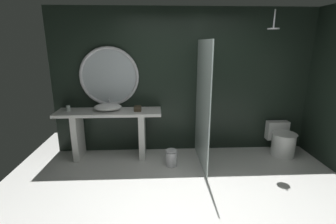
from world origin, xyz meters
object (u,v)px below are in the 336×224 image
tumbler_cup (68,108)px  tissue_box (138,109)px  vessel_sink (108,107)px  toilet (282,141)px  rain_shower_head (274,27)px  waste_bin (171,157)px  round_wall_mirror (109,77)px

tumbler_cup → tissue_box: tumbler_cup is taller
tumbler_cup → vessel_sink: bearing=0.6°
toilet → rain_shower_head: bearing=-163.3°
vessel_sink → waste_bin: (1.08, -0.44, -0.77)m
vessel_sink → round_wall_mirror: (0.02, 0.20, 0.50)m
tumbler_cup → toilet: size_ratio=0.16×
tumbler_cup → toilet: (3.83, -0.07, -0.65)m
rain_shower_head → round_wall_mirror: bearing=171.3°
tumbler_cup → round_wall_mirror: (0.70, 0.21, 0.51)m
round_wall_mirror → waste_bin: round_wall_mirror is taller
tumbler_cup → waste_bin: tumbler_cup is taller
round_wall_mirror → tumbler_cup: bearing=-163.4°
tumbler_cup → tissue_box: 1.20m
tissue_box → toilet: 2.71m
vessel_sink → waste_bin: 1.40m
tissue_box → rain_shower_head: 2.56m
waste_bin → round_wall_mirror: bearing=148.9°
tissue_box → toilet: size_ratio=0.22×
tissue_box → round_wall_mirror: round_wall_mirror is taller
toilet → round_wall_mirror: bearing=174.9°
rain_shower_head → toilet: (0.45, 0.13, -1.98)m
toilet → waste_bin: (-2.07, -0.37, -0.11)m
tumbler_cup → toilet: tumbler_cup is taller
tumbler_cup → toilet: 3.88m
waste_bin → tissue_box: bearing=146.7°
round_wall_mirror → rain_shower_head: 2.83m
tissue_box → rain_shower_head: bearing=-3.6°
vessel_sink → tumbler_cup: size_ratio=5.05×
round_wall_mirror → waste_bin: bearing=-31.1°
round_wall_mirror → toilet: round_wall_mirror is taller
tissue_box → toilet: (2.63, -0.00, -0.65)m
round_wall_mirror → rain_shower_head: (2.68, -0.41, 0.82)m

